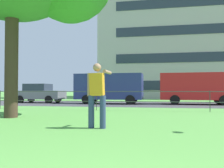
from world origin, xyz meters
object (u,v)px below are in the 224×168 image
(person_thrower, at_px, (97,93))
(car_grey_far_right, at_px, (39,93))
(panel_van_left, at_px, (110,87))
(apartment_building_background, at_px, (210,29))
(panel_van_far_left, at_px, (196,87))

(person_thrower, bearing_deg, car_grey_far_right, 123.23)
(panel_van_left, relative_size, apartment_building_background, 0.17)
(panel_van_far_left, xyz_separation_m, apartment_building_background, (4.59, 17.97, 8.46))
(person_thrower, relative_size, apartment_building_background, 0.06)
(car_grey_far_right, xyz_separation_m, apartment_building_background, (16.83, 17.88, 8.95))
(car_grey_far_right, height_order, panel_van_far_left, panel_van_far_left)
(panel_van_far_left, relative_size, apartment_building_background, 0.17)
(panel_van_far_left, bearing_deg, person_thrower, -109.81)
(apartment_building_background, bearing_deg, panel_van_far_left, -104.32)
(car_grey_far_right, bearing_deg, person_thrower, -56.77)
(car_grey_far_right, bearing_deg, apartment_building_background, 46.74)
(person_thrower, height_order, panel_van_left, panel_van_left)
(person_thrower, relative_size, panel_van_far_left, 0.34)
(car_grey_far_right, relative_size, apartment_building_background, 0.14)
(person_thrower, relative_size, car_grey_far_right, 0.43)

